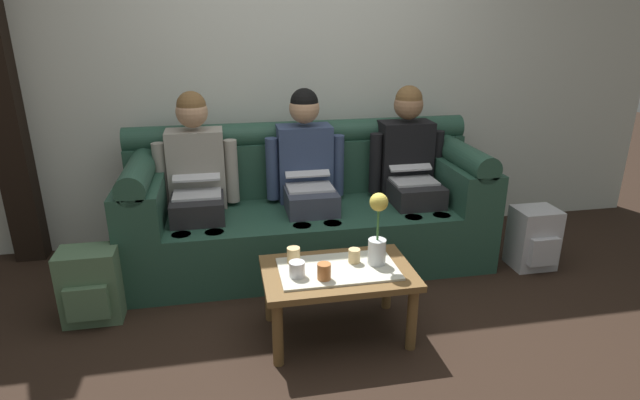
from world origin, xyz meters
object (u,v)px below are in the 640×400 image
person_right (410,166)px  cup_far_center (297,269)px  cup_far_left (324,271)px  cup_near_left (354,256)px  person_middle (307,172)px  backpack_right (534,239)px  couch (307,210)px  flower_vase (378,232)px  backpack_left (91,286)px  cup_near_right (294,255)px  coffee_table (338,279)px  person_left (197,178)px

person_right → cup_far_center: size_ratio=14.78×
cup_far_left → cup_near_left: bearing=37.6°
person_right → cup_near_left: 1.15m
person_middle → backpack_right: 1.65m
couch → flower_vase: bearing=-77.3°
cup_near_left → backpack_right: 1.53m
cup_far_left → couch: bearing=84.9°
flower_vase → backpack_left: flower_vase is taller
cup_near_left → backpack_left: cup_near_left is taller
cup_far_center → person_right: bearing=46.4°
flower_vase → cup_far_left: size_ratio=4.72×
cup_far_center → cup_far_left: (0.13, -0.05, 0.00)m
cup_near_right → coffee_table: bearing=-26.2°
person_left → cup_far_left: 1.28m
coffee_table → cup_near_left: (0.10, 0.05, 0.11)m
cup_far_center → cup_far_left: 0.14m
cup_far_center → cup_near_left: bearing=16.7°
cup_near_right → person_right: bearing=41.6°
person_right → coffee_table: bearing=-127.5°
person_middle → backpack_left: bearing=-157.4°
person_middle → backpack_left: size_ratio=2.79×
person_left → cup_far_center: bearing=-63.0°
cup_near_left → cup_far_center: (-0.33, -0.10, 0.00)m
person_left → cup_near_left: size_ratio=15.63×
person_left → person_middle: bearing=0.0°
cup_near_left → cup_far_left: size_ratio=0.91×
couch → backpack_left: 1.49m
cup_near_right → backpack_left: cup_near_right is taller
cup_far_left → backpack_right: (1.63, 0.64, -0.24)m
person_middle → cup_near_left: 0.96m
person_middle → backpack_right: bearing=-16.2°
cup_far_left → backpack_right: bearing=21.5°
cup_far_left → person_middle: bearing=84.9°
coffee_table → cup_near_right: bearing=153.8°
cup_near_right → flower_vase: bearing=-12.5°
cup_near_left → cup_far_center: size_ratio=0.95×
person_left → person_right: size_ratio=1.00×
person_middle → flower_vase: 0.99m
person_right → cup_near_left: person_right is taller
couch → coffee_table: 0.98m
person_right → coffee_table: size_ratio=1.51×
coffee_table → flower_vase: flower_vase is taller
coffee_table → backpack_left: 1.43m
coffee_table → cup_near_left: bearing=25.6°
coffee_table → flower_vase: (0.22, 0.01, 0.26)m
couch → person_middle: 0.29m
person_right → cup_far_center: person_right is taller
backpack_left → backpack_right: backpack_left is taller
couch → cup_near_left: (0.10, -0.93, 0.08)m
person_right → flower_vase: (-0.53, -0.97, -0.06)m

